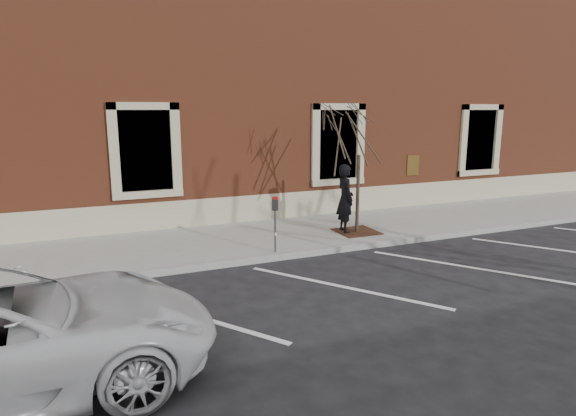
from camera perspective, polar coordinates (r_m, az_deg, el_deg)
name	(u,v)px	position (r m, az deg, el deg)	size (l,w,h in m)	color
ground	(298,257)	(11.72, 1.17, -5.82)	(120.00, 120.00, 0.00)	#28282B
sidewalk_near	(271,237)	(13.25, -1.97, -3.43)	(40.00, 3.50, 0.15)	#B3B2A8
curb_near	(299,255)	(11.65, 1.27, -5.53)	(40.00, 0.12, 0.15)	#9E9E99
parking_stripes	(343,287)	(9.87, 6.53, -9.27)	(28.00, 4.40, 0.01)	silver
building_civic	(212,96)	(18.51, -9.01, 12.95)	(40.00, 8.62, 8.00)	brown
man	(345,199)	(13.34, 6.80, 1.11)	(0.69, 0.45, 1.90)	black
parking_meter	(275,214)	(11.34, -1.55, -0.72)	(0.12, 0.09, 1.35)	#595B60
tree_grate	(357,231)	(13.59, 8.13, -2.77)	(1.09, 1.09, 0.03)	#442515
sapling	(360,133)	(13.19, 8.47, 8.76)	(2.35, 2.35, 3.91)	#413628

